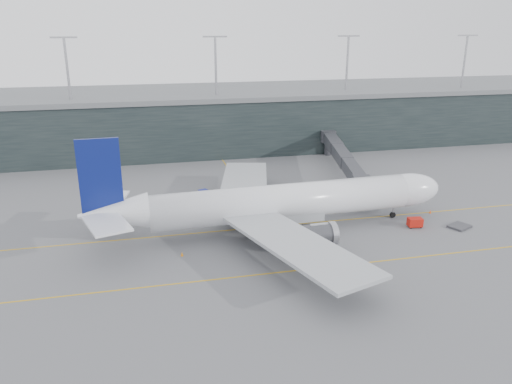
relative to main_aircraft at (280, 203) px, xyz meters
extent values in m
plane|color=#515055|center=(-6.78, 5.70, -4.72)|extent=(320.00, 320.00, 0.00)
cube|color=gold|center=(-6.78, 1.70, -4.71)|extent=(160.00, 0.25, 0.02)
cube|color=gold|center=(-6.78, -14.30, -4.71)|extent=(160.00, 0.25, 0.02)
cube|color=gold|center=(-1.78, 25.70, -4.71)|extent=(0.25, 60.00, 0.02)
cube|color=black|center=(-6.78, 63.70, 2.28)|extent=(240.00, 35.00, 14.00)
cube|color=slate|center=(-6.78, 63.70, 9.88)|extent=(240.00, 36.00, 1.20)
cylinder|color=#9E9EA3|center=(-36.78, 53.70, 17.28)|extent=(0.60, 0.60, 14.00)
cylinder|color=#9E9EA3|center=(-1.78, 53.70, 17.28)|extent=(0.60, 0.60, 14.00)
cylinder|color=#9E9EA3|center=(33.22, 53.70, 17.28)|extent=(0.60, 0.60, 14.00)
cylinder|color=#9E9EA3|center=(68.22, 53.70, 17.28)|extent=(0.60, 0.60, 14.00)
cylinder|color=white|center=(0.43, 0.02, 0.15)|extent=(42.52, 7.42, 5.70)
ellipsoid|color=white|center=(22.95, 0.93, 0.15)|extent=(12.20, 6.19, 5.70)
cone|color=white|center=(-25.77, -1.05, 0.80)|extent=(10.33, 5.88, 5.48)
cube|color=#9CA1A5|center=(-0.49, -0.02, -2.06)|extent=(14.90, 5.19, 1.84)
cube|color=black|center=(26.44, 1.07, 1.07)|extent=(2.13, 2.84, 0.74)
cube|color=#9CA1A5|center=(-1.75, -14.34, -0.77)|extent=(16.25, 27.93, 0.51)
cylinder|color=#3C3D42|center=(2.62, -8.64, -2.33)|extent=(6.57, 3.48, 3.22)
cube|color=#9CA1A5|center=(-2.91, 14.15, -0.77)|extent=(14.35, 27.88, 0.51)
cylinder|color=#3C3D42|center=(1.91, 8.83, -2.33)|extent=(6.57, 3.48, 3.22)
cube|color=#0B155B|center=(-27.15, -1.10, 6.59)|extent=(5.99, 0.70, 11.04)
cube|color=white|center=(-26.49, -6.14, 1.26)|extent=(7.30, 9.41, 0.32)
cube|color=white|center=(-26.90, 3.97, 1.26)|extent=(6.75, 9.19, 0.32)
cylinder|color=black|center=(20.65, 0.84, -4.22)|extent=(1.03, 0.41, 1.01)
cylinder|color=#9E9EA3|center=(20.65, 0.84, -3.53)|extent=(0.28, 0.28, 2.39)
cylinder|color=black|center=(-3.07, -4.54, -4.13)|extent=(1.21, 0.51, 1.20)
cylinder|color=black|center=(-3.43, 4.28, -4.13)|extent=(1.21, 0.51, 1.20)
cube|color=#2F3035|center=(16.84, 5.74, 0.11)|extent=(3.77, 4.07, 2.71)
cube|color=#2F3035|center=(18.57, 13.58, 0.11)|extent=(5.07, 12.80, 2.42)
cube|color=#2F3035|center=(21.28, 25.86, 0.11)|extent=(5.31, 12.85, 2.52)
cube|color=#2F3035|center=(23.99, 38.14, 0.11)|extent=(5.54, 12.91, 2.61)
cylinder|color=#9E9EA3|center=(18.72, 14.24, -2.89)|extent=(0.48, 0.48, 3.68)
cube|color=#3C3D42|center=(18.72, 14.24, -4.39)|extent=(2.20, 1.83, 0.68)
cylinder|color=#2F3035|center=(16.84, 46.20, 0.11)|extent=(3.87, 3.87, 2.90)
cylinder|color=#2F3035|center=(16.84, 46.20, -2.98)|extent=(1.74, 1.74, 3.48)
cube|color=#B8170D|center=(22.14, -3.97, -3.83)|extent=(2.48, 1.74, 1.37)
cylinder|color=black|center=(21.24, -4.39, -4.51)|extent=(0.44, 0.21, 0.42)
cylinder|color=black|center=(22.92, -4.59, -4.51)|extent=(0.44, 0.21, 0.42)
cylinder|color=black|center=(21.36, -3.34, -4.51)|extent=(0.44, 0.21, 0.42)
cylinder|color=black|center=(23.04, -3.54, -4.51)|extent=(0.44, 0.21, 0.42)
cube|color=#35353A|center=(29.31, -5.79, -4.52)|extent=(4.20, 3.87, 0.34)
cube|color=#3C3D42|center=(-11.62, 16.90, -4.58)|extent=(2.33, 2.10, 0.19)
cube|color=#A7ABB3|center=(-11.62, 16.90, -3.71)|extent=(1.94, 1.88, 1.44)
cube|color=navy|center=(-11.62, 16.90, -2.96)|extent=(2.00, 1.94, 0.08)
cube|color=#3C3D42|center=(-10.18, 17.83, -4.57)|extent=(2.48, 2.25, 0.20)
cube|color=#A0A5AC|center=(-10.18, 17.83, -3.66)|extent=(2.07, 2.01, 1.52)
cube|color=navy|center=(-10.18, 17.83, -2.87)|extent=(2.13, 2.08, 0.08)
cube|color=#3C3D42|center=(-5.75, 16.32, -4.58)|extent=(2.15, 1.84, 0.19)
cube|color=#AFB3BC|center=(-5.75, 16.32, -3.72)|extent=(1.75, 1.68, 1.44)
cube|color=navy|center=(-5.75, 16.32, -2.97)|extent=(1.81, 1.73, 0.08)
cone|color=#FD4D0E|center=(28.21, 1.24, -4.42)|extent=(0.39, 0.39, 0.62)
cone|color=orange|center=(4.60, -13.96, -4.40)|extent=(0.41, 0.41, 0.65)
cone|color=orange|center=(3.32, 15.24, -4.37)|extent=(0.45, 0.45, 0.72)
cone|color=orange|center=(-16.47, -6.22, -4.41)|extent=(0.40, 0.40, 0.64)
camera|label=1|loc=(-20.91, -72.64, 27.09)|focal=35.00mm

